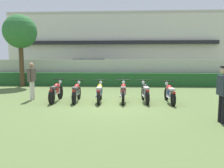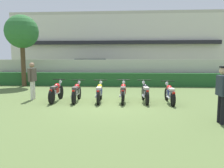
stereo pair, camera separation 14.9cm
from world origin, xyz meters
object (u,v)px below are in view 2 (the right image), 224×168
object	(u,v)px
motorcycle_in_row_2	(99,92)
inspector_person	(32,78)
parked_car	(92,69)
tree_near_inspector	(22,32)
motorcycle_in_row_3	(123,92)
motorcycle_in_row_4	(145,92)
motorcycle_in_row_0	(56,91)
motorcycle_in_row_1	(76,92)
motorcycle_in_row_5	(170,93)
officer_0	(222,90)

from	to	relation	value
motorcycle_in_row_2	inspector_person	size ratio (longest dim) A/B	1.06
parked_car	motorcycle_in_row_2	xyz separation A→B (m)	(1.92, -9.99, -0.49)
tree_near_inspector	motorcycle_in_row_3	size ratio (longest dim) A/B	2.59
tree_near_inspector	motorcycle_in_row_4	size ratio (longest dim) A/B	2.62
parked_car	motorcycle_in_row_0	world-z (taller)	parked_car
motorcycle_in_row_3	motorcycle_in_row_1	bearing A→B (deg)	91.80
motorcycle_in_row_1	motorcycle_in_row_3	size ratio (longest dim) A/B	0.97
motorcycle_in_row_5	motorcycle_in_row_3	bearing A→B (deg)	85.61
motorcycle_in_row_1	inspector_person	xyz separation A→B (m)	(-2.20, 0.38, 0.60)
tree_near_inspector	inspector_person	bearing A→B (deg)	-60.28
motorcycle_in_row_2	motorcycle_in_row_4	world-z (taller)	motorcycle_in_row_4
parked_car	motorcycle_in_row_3	xyz separation A→B (m)	(2.98, -9.94, -0.48)
parked_car	motorcycle_in_row_0	size ratio (longest dim) A/B	2.50
parked_car	tree_near_inspector	bearing A→B (deg)	-137.38
motorcycle_in_row_2	tree_near_inspector	bearing A→B (deg)	47.19
motorcycle_in_row_5	parked_car	bearing A→B (deg)	24.87
tree_near_inspector	motorcycle_in_row_1	distance (m)	7.81
parked_car	motorcycle_in_row_4	size ratio (longest dim) A/B	2.53
tree_near_inspector	inspector_person	xyz separation A→B (m)	(2.72, -4.76, -2.64)
motorcycle_in_row_5	inspector_person	xyz separation A→B (m)	(-6.33, 0.43, 0.61)
motorcycle_in_row_0	motorcycle_in_row_1	distance (m)	0.93
motorcycle_in_row_1	inspector_person	distance (m)	2.31
motorcycle_in_row_3	motorcycle_in_row_5	distance (m)	2.03
motorcycle_in_row_1	motorcycle_in_row_5	bearing A→B (deg)	-92.75
tree_near_inspector	motorcycle_in_row_2	bearing A→B (deg)	-40.86
motorcycle_in_row_3	inspector_person	bearing A→B (deg)	86.23
motorcycle_in_row_5	motorcycle_in_row_1	bearing A→B (deg)	87.54
tree_near_inspector	motorcycle_in_row_4	distance (m)	10.00
motorcycle_in_row_3	tree_near_inspector	bearing A→B (deg)	54.74
motorcycle_in_row_3	parked_car	bearing A→B (deg)	17.43
motorcycle_in_row_2	motorcycle_in_row_5	bearing A→B (deg)	-92.68
motorcycle_in_row_1	officer_0	bearing A→B (deg)	-122.40
motorcycle_in_row_0	motorcycle_in_row_5	xyz separation A→B (m)	(5.07, -0.05, -0.02)
motorcycle_in_row_1	motorcycle_in_row_4	world-z (taller)	motorcycle_in_row_4
motorcycle_in_row_0	motorcycle_in_row_3	world-z (taller)	motorcycle_in_row_0
motorcycle_in_row_3	officer_0	xyz separation A→B (m)	(3.01, -3.04, 0.57)
motorcycle_in_row_0	inspector_person	xyz separation A→B (m)	(-1.26, 0.39, 0.59)
parked_car	officer_0	xyz separation A→B (m)	(5.99, -12.98, 0.09)
tree_near_inspector	motorcycle_in_row_3	world-z (taller)	tree_near_inspector
motorcycle_in_row_2	motorcycle_in_row_5	size ratio (longest dim) A/B	1.00
motorcycle_in_row_0	motorcycle_in_row_1	bearing A→B (deg)	-89.08
officer_0	motorcycle_in_row_0	bearing A→B (deg)	-25.81
parked_car	motorcycle_in_row_3	world-z (taller)	parked_car
motorcycle_in_row_0	inspector_person	size ratio (longest dim) A/B	1.07
parked_car	motorcycle_in_row_1	xyz separation A→B (m)	(0.87, -9.98, -0.49)
motorcycle_in_row_4	parked_car	bearing A→B (deg)	18.32
officer_0	motorcycle_in_row_4	bearing A→B (deg)	-56.20
motorcycle_in_row_2	inspector_person	world-z (taller)	inspector_person
motorcycle_in_row_2	motorcycle_in_row_5	distance (m)	3.09
motorcycle_in_row_5	inspector_person	size ratio (longest dim) A/B	1.06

